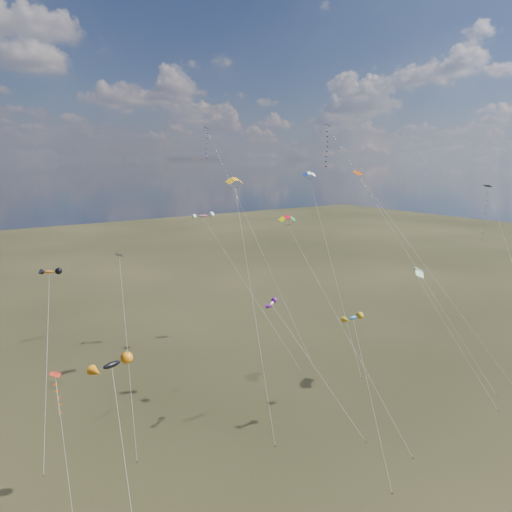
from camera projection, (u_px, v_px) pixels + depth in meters
ground at (361, 477)px, 44.51m from camera, size 400.00×400.00×0.00m
diamond_black_high at (336, 160)px, 68.15m from camera, size 8.84×25.70×35.65m
diamond_navy_tall at (214, 159)px, 71.08m from camera, size 7.48×19.51×35.38m
diamond_black_mid at (124, 310)px, 50.96m from camera, size 3.36×11.03×19.76m
diamond_red_low at (58, 400)px, 40.23m from camera, size 1.36×7.25×12.13m
diamond_navy_right at (489, 225)px, 52.82m from camera, size 6.03×16.02×27.56m
diamond_orange_center at (415, 251)px, 52.82m from camera, size 14.44×18.19×29.10m
parafoil_yellow at (235, 180)px, 60.85m from camera, size 7.45×18.09×28.47m
parafoil_blue_white at (310, 175)px, 73.92m from camera, size 4.96×17.38×28.78m
parafoil_striped at (419, 270)px, 59.98m from camera, size 4.53×12.37×16.93m
parafoil_tricolor at (288, 219)px, 55.94m from camera, size 3.56×19.36×24.00m
novelty_black_orange at (112, 365)px, 38.73m from camera, size 3.75×11.55×13.93m
novelty_orange_black at (49, 273)px, 52.83m from camera, size 5.64×12.87×18.11m
novelty_white_purple at (273, 304)px, 50.82m from camera, size 7.36×10.05×15.10m
novelty_redwhite_stripe at (203, 217)px, 72.84m from camera, size 7.74×19.36×22.15m
novelty_blue_yellow at (353, 318)px, 50.60m from camera, size 6.16×10.81×13.64m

